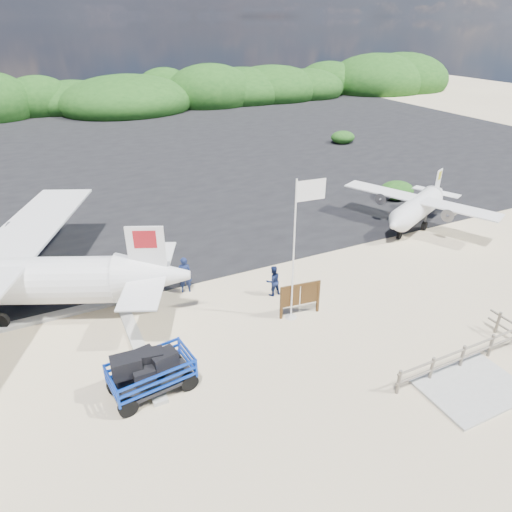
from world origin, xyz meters
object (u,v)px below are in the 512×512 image
at_px(flagpole, 291,317).
at_px(crew_a, 184,275).
at_px(aircraft_large, 234,160).
at_px(baggage_cart, 154,390).
at_px(signboard, 299,315).
at_px(crew_b, 273,281).
at_px(aircraft_small, 46,154).

bearing_deg(flagpole, crew_a, 130.99).
bearing_deg(aircraft_large, baggage_cart, 85.11).
relative_size(flagpole, aircraft_large, 0.35).
bearing_deg(baggage_cart, signboard, 7.00).
bearing_deg(crew_b, flagpole, 84.68).
height_order(crew_b, aircraft_small, crew_b).
distance_m(baggage_cart, aircraft_small, 34.95).
xyz_separation_m(baggage_cart, crew_a, (3.04, 5.73, 0.91)).
relative_size(signboard, crew_b, 1.30).
relative_size(baggage_cart, crew_a, 1.66).
xyz_separation_m(flagpole, signboard, (0.42, -0.01, 0.00)).
bearing_deg(crew_a, baggage_cart, 75.97).
xyz_separation_m(baggage_cart, signboard, (6.92, 1.74, 0.00)).
distance_m(crew_a, aircraft_large, 22.53).
bearing_deg(flagpole, crew_b, 86.11).
height_order(signboard, aircraft_small, aircraft_small).
distance_m(signboard, aircraft_small, 34.19).
distance_m(crew_a, aircraft_small, 29.53).
height_order(baggage_cart, crew_b, crew_b).
bearing_deg(crew_b, aircraft_large, -110.16).
relative_size(baggage_cart, flagpole, 0.49).
bearing_deg(flagpole, aircraft_large, 72.44).
xyz_separation_m(crew_b, aircraft_small, (-7.94, 31.23, -0.75)).
bearing_deg(signboard, baggage_cart, -158.82).
distance_m(aircraft_large, aircraft_small, 18.02).
relative_size(crew_a, crew_b, 1.22).
bearing_deg(flagpole, signboard, -0.87).
relative_size(flagpole, aircraft_small, 0.80).
bearing_deg(baggage_cart, crew_a, 54.96).
distance_m(baggage_cart, signboard, 7.13).
relative_size(crew_b, aircraft_small, 0.19).
xyz_separation_m(crew_a, crew_b, (3.60, -2.04, -0.17)).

